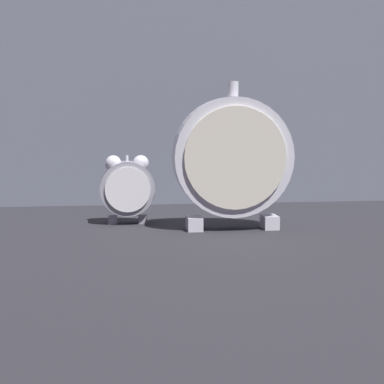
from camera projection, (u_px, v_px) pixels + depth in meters
The scene contains 3 objects.
ground_plane at pixel (200, 238), 0.80m from camera, with size 4.00×4.00×0.00m, color #232328.
alarm_clock_twin_bell at pixel (127, 186), 0.90m from camera, with size 0.08×0.03×0.10m.
mantel_clock_silver at pixel (233, 158), 0.85m from camera, with size 0.16×0.04×0.20m.
Camera 1 is at (-0.11, -0.78, 0.15)m, focal length 60.00 mm.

